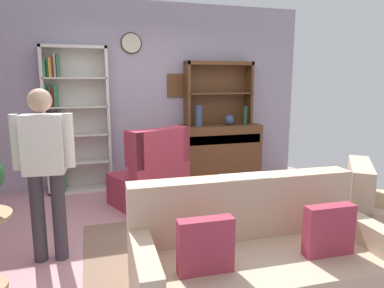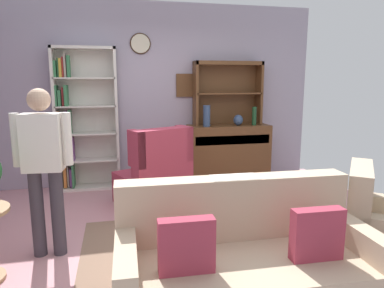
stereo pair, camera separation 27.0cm
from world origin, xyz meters
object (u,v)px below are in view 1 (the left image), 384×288
at_px(vase_tall, 199,116).
at_px(vase_round, 229,120).
at_px(sideboard_hutch, 218,84).
at_px(couch_floral, 257,264).
at_px(bookshelf, 72,122).
at_px(book_stack, 226,202).
at_px(bottle_wine, 245,116).
at_px(wingback_chair, 151,179).
at_px(coffee_table, 238,215).
at_px(person_reading, 45,164).
at_px(sideboard, 220,150).

bearing_deg(vase_tall, vase_round, 1.49).
height_order(sideboard_hutch, couch_floral, sideboard_hutch).
distance_m(bookshelf, book_stack, 2.78).
xyz_separation_m(bottle_wine, book_stack, (-1.18, -2.13, -0.60)).
bearing_deg(wingback_chair, bottle_wine, 26.02).
bearing_deg(vase_round, bookshelf, 176.31).
bearing_deg(coffee_table, bookshelf, 123.32).
bearing_deg(wingback_chair, book_stack, -69.09).
xyz_separation_m(vase_round, book_stack, (-0.92, -2.15, -0.54)).
bearing_deg(person_reading, book_stack, -8.37).
relative_size(sideboard, vase_tall, 3.97).
relative_size(bookshelf, coffee_table, 2.62).
bearing_deg(sideboard, bottle_wine, -12.89).
xyz_separation_m(bookshelf, bottle_wine, (2.64, -0.18, 0.03)).
xyz_separation_m(vase_tall, wingback_chair, (-0.90, -0.83, -0.70)).
relative_size(sideboard_hutch, vase_tall, 3.36).
xyz_separation_m(sideboard, coffee_table, (-0.69, -2.29, -0.16)).
bearing_deg(book_stack, bottle_wine, 60.89).
bearing_deg(sideboard_hutch, bottle_wine, -26.96).
height_order(sideboard, bottle_wine, bottle_wine).
bearing_deg(vase_round, sideboard, 152.83).
xyz_separation_m(vase_tall, coffee_table, (-0.30, -2.21, -0.73)).
height_order(sideboard, book_stack, sideboard).
height_order(wingback_chair, person_reading, person_reading).
distance_m(sideboard_hutch, wingback_chair, 2.02).
xyz_separation_m(couch_floral, coffee_table, (0.21, 0.81, 0.04)).
relative_size(vase_round, person_reading, 0.11).
height_order(bookshelf, vase_round, bookshelf).
height_order(vase_tall, bottle_wine, vase_tall).
relative_size(bookshelf, vase_tall, 6.41).
bearing_deg(book_stack, vase_round, 66.73).
distance_m(bookshelf, vase_tall, 1.87).
distance_m(sideboard, sideboard_hutch, 1.06).
bearing_deg(bottle_wine, vase_tall, 179.34).
bearing_deg(sideboard_hutch, vase_tall, -154.11).
height_order(vase_round, coffee_table, vase_round).
height_order(wingback_chair, book_stack, wingback_chair).
distance_m(person_reading, coffee_table, 1.84).
bearing_deg(person_reading, bookshelf, 85.45).
height_order(bookshelf, wingback_chair, bookshelf).
bearing_deg(coffee_table, wingback_chair, 113.64).
distance_m(vase_tall, wingback_chair, 1.41).
height_order(bottle_wine, wingback_chair, bottle_wine).
height_order(coffee_table, book_stack, book_stack).
bearing_deg(person_reading, sideboard_hutch, 40.82).
bearing_deg(sideboard, sideboard_hutch, 90.00).
distance_m(bookshelf, sideboard_hutch, 2.31).
xyz_separation_m(bookshelf, person_reading, (-0.16, -2.07, -0.13)).
xyz_separation_m(vase_tall, book_stack, (-0.40, -2.14, -0.61)).
relative_size(vase_round, wingback_chair, 0.16).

